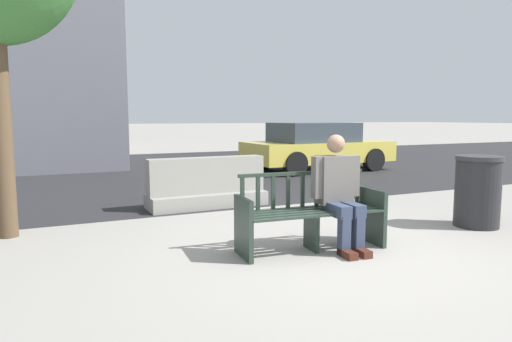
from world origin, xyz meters
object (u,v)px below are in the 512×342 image
at_px(street_bench, 311,215).
at_px(trash_bin, 478,191).
at_px(jersey_barrier_centre, 207,187).
at_px(seated_person, 338,189).
at_px(car_taxi_near, 317,146).

relative_size(street_bench, trash_bin, 1.75).
distance_m(jersey_barrier_centre, trash_bin, 4.15).
bearing_deg(street_bench, jersey_barrier_centre, 95.02).
bearing_deg(street_bench, seated_person, -14.44).
bearing_deg(trash_bin, street_bench, 179.58).
xyz_separation_m(car_taxi_near, trash_bin, (-1.61, -6.64, -0.19)).
bearing_deg(trash_bin, jersey_barrier_centre, 135.19).
height_order(seated_person, car_taxi_near, car_taxi_near).
bearing_deg(seated_person, car_taxi_near, 59.34).
relative_size(seated_person, car_taxi_near, 0.31).
bearing_deg(jersey_barrier_centre, trash_bin, -44.81).
bearing_deg(street_bench, trash_bin, -0.42).
height_order(jersey_barrier_centre, car_taxi_near, car_taxi_near).
height_order(street_bench, jersey_barrier_centre, street_bench).
relative_size(seated_person, jersey_barrier_centre, 0.65).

